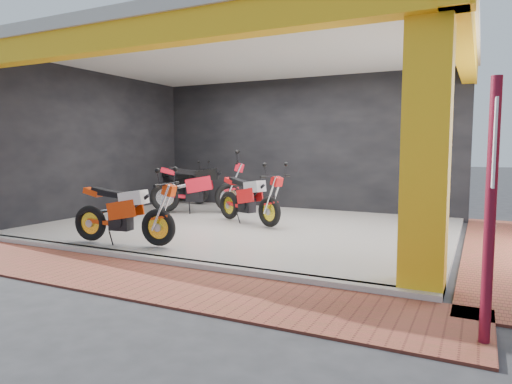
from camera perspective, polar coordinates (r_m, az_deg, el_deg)
ground at (r=7.78m, az=-8.15°, el=-7.05°), size 80.00×80.00×0.00m
showroom_floor at (r=9.45m, az=-1.26°, el=-4.45°), size 8.00×6.00×0.10m
showroom_ceiling at (r=9.51m, az=-1.31°, el=17.13°), size 8.40×6.40×0.20m
back_wall at (r=12.14m, az=5.55°, el=5.78°), size 8.20×0.20×3.50m
left_wall at (r=11.79m, az=-19.31°, el=5.51°), size 0.20×6.20×3.50m
corner_column at (r=5.53m, az=20.56°, el=5.85°), size 0.50×0.50×3.50m
header_beam_front at (r=6.99m, az=-13.45°, el=18.73°), size 8.40×0.30×0.40m
header_beam_right at (r=8.41m, az=24.69°, el=16.09°), size 0.30×6.40×0.40m
floor_kerb at (r=6.98m, az=-12.95°, el=-8.18°), size 8.00×0.20×0.10m
paver_front at (r=6.42m, az=-17.42°, el=-9.81°), size 9.00×1.40×0.03m
paver_right at (r=8.43m, az=29.27°, el=-6.62°), size 1.40×7.00×0.03m
signpost at (r=4.26m, az=27.29°, el=-1.04°), size 0.09×0.32×2.27m
moto_hero at (r=7.42m, az=-12.15°, el=-2.12°), size 2.09×1.01×1.23m
moto_row_a at (r=9.01m, az=1.69°, el=-0.60°), size 2.18×1.51×1.25m
moto_row_b at (r=11.12m, az=-3.36°, el=1.13°), size 2.56×1.89×1.48m
moto_row_d at (r=12.93m, az=-7.13°, el=1.07°), size 1.97×0.79×1.19m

